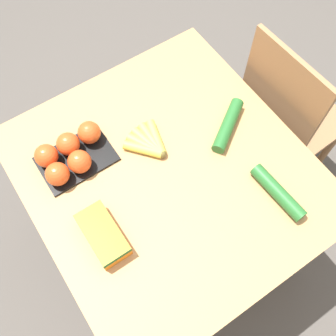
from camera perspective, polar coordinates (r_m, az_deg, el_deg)
ground_plane at (r=2.10m, az=0.00°, el=-9.57°), size 12.00×12.00×0.00m
dining_table at (r=1.49m, az=0.00°, el=-2.44°), size 1.03×0.96×0.75m
chair at (r=1.89m, az=16.66°, el=7.07°), size 0.44×0.42×0.97m
banana_bunch at (r=1.43m, az=-2.77°, el=3.63°), size 0.16×0.16×0.03m
tomato_pack at (r=1.42m, az=-14.11°, el=1.96°), size 0.18×0.26×0.09m
carrot_bag at (r=1.29m, az=-9.45°, el=-9.46°), size 0.20×0.10×0.06m
cucumber_near at (r=1.38m, az=15.66°, el=-3.41°), size 0.23×0.06×0.05m
cucumber_far at (r=1.48m, az=8.69°, el=6.15°), size 0.16×0.22×0.05m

